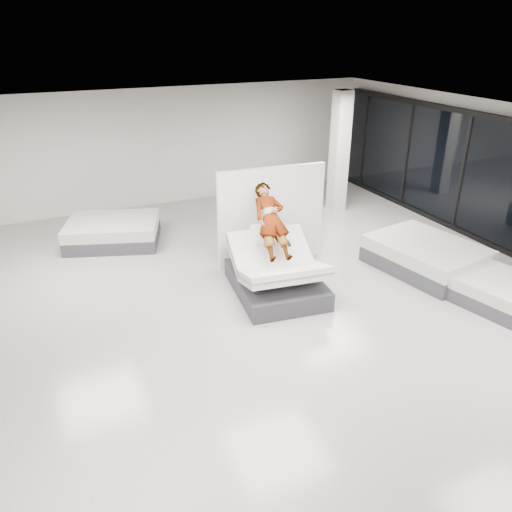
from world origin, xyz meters
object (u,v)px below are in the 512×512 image
object	(u,v)px
flat_bed_right_far	(425,256)
flat_bed_right_near	(512,297)
divider_panel	(271,216)
person	(271,228)
hero_bed	(276,274)
flat_bed_left_far	(113,232)
column	(339,152)
remote	(289,244)

from	to	relation	value
flat_bed_right_far	flat_bed_right_near	bearing A→B (deg)	-80.76
divider_panel	flat_bed_right_near	bearing A→B (deg)	-43.91
person	flat_bed_right_near	distance (m)	4.54
hero_bed	flat_bed_left_far	xyz separation A→B (m)	(-2.43, 3.72, -0.10)
flat_bed_left_far	column	xyz separation A→B (m)	(6.06, -0.14, 1.32)
person	remote	distance (m)	0.46
hero_bed	flat_bed_left_far	world-z (taller)	hero_bed
hero_bed	flat_bed_left_far	bearing A→B (deg)	123.21
remote	divider_panel	bearing A→B (deg)	84.67
person	column	size ratio (longest dim) A/B	0.53
remote	flat_bed_right_far	distance (m)	3.19
column	flat_bed_right_far	bearing A→B (deg)	-94.68
flat_bed_right_near	flat_bed_left_far	world-z (taller)	flat_bed_left_far
hero_bed	flat_bed_right_near	distance (m)	4.29
flat_bed_right_far	column	size ratio (longest dim) A/B	0.76
flat_bed_right_far	hero_bed	bearing A→B (deg)	173.31
hero_bed	person	bearing A→B (deg)	82.94
remote	divider_panel	xyz separation A→B (m)	(0.30, 1.35, 0.04)
divider_panel	column	xyz separation A→B (m)	(3.12, 2.30, 0.55)
remote	flat_bed_left_far	distance (m)	4.68
divider_panel	flat_bed_right_far	size ratio (longest dim) A/B	0.95
flat_bed_right_near	column	xyz separation A→B (m)	(0.01, 5.88, 1.35)
remote	flat_bed_right_near	xyz separation A→B (m)	(3.41, -2.23, -0.77)
person	flat_bed_right_far	bearing A→B (deg)	-4.84
person	column	bearing A→B (deg)	49.41
flat_bed_right_far	flat_bed_right_near	xyz separation A→B (m)	(0.31, -1.92, -0.05)
hero_bed	column	xyz separation A→B (m)	(3.63, 3.58, 1.21)
person	remote	bearing A→B (deg)	-57.85
flat_bed_right_far	column	distance (m)	4.19
person	divider_panel	bearing A→B (deg)	71.31
remote	flat_bed_right_near	world-z (taller)	remote
hero_bed	divider_panel	world-z (taller)	divider_panel
flat_bed_right_near	column	bearing A→B (deg)	89.88
column	hero_bed	bearing A→B (deg)	-135.43
flat_bed_right_far	divider_panel	bearing A→B (deg)	149.17
flat_bed_right_far	flat_bed_left_far	world-z (taller)	flat_bed_right_far
person	column	distance (m)	4.88
hero_bed	flat_bed_right_far	size ratio (longest dim) A/B	0.90
remote	divider_panel	world-z (taller)	divider_panel
divider_panel	flat_bed_right_far	distance (m)	3.34
flat_bed_right_far	flat_bed_left_far	xyz separation A→B (m)	(-5.74, 4.10, -0.02)
flat_bed_right_far	flat_bed_right_near	distance (m)	1.94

